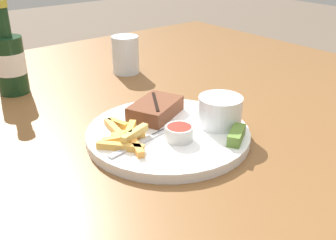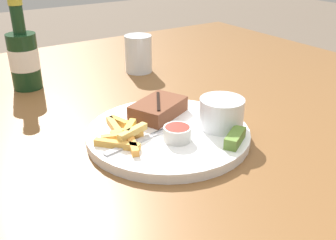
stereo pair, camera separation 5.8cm
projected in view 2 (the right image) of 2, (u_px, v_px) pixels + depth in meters
dining_table at (168, 163)px, 0.77m from camera, size 1.57×1.56×0.75m
dinner_plate at (168, 134)px, 0.74m from camera, size 0.31×0.31×0.02m
steak_portion at (158, 108)px, 0.79m from camera, size 0.13×0.11×0.03m
fries_pile at (124, 134)px, 0.70m from camera, size 0.10×0.15×0.02m
coleslaw_cup at (222, 111)px, 0.73m from camera, size 0.08×0.08×0.06m
dipping_sauce_cup at (177, 133)px, 0.69m from camera, size 0.05×0.05×0.03m
pickle_spear at (235, 138)px, 0.68m from camera, size 0.06×0.05×0.02m
fork_utensil at (134, 143)px, 0.69m from camera, size 0.13×0.03×0.00m
beer_bottle at (24, 57)px, 0.95m from camera, size 0.07×0.07×0.22m
drinking_glass at (138, 54)px, 1.08m from camera, size 0.07×0.07×0.10m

